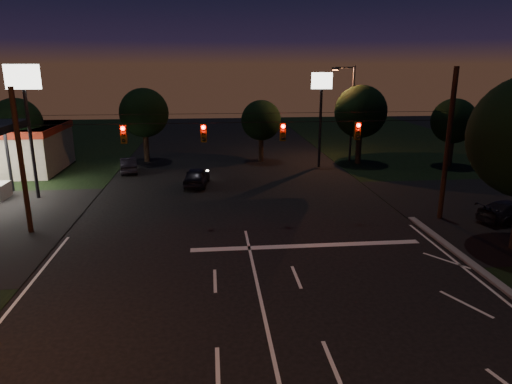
{
  "coord_description": "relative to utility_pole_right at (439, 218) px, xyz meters",
  "views": [
    {
      "loc": [
        -1.83,
        -10.17,
        9.11
      ],
      "look_at": [
        0.34,
        11.44,
        3.0
      ],
      "focal_mm": 32.0,
      "sensor_mm": 36.0,
      "label": 1
    }
  ],
  "objects": [
    {
      "name": "stop_bar",
      "position": [
        -9.0,
        -3.5,
        0.01
      ],
      "size": [
        12.0,
        0.5,
        0.01
      ],
      "primitive_type": "cube",
      "color": "silver",
      "rests_on": "ground"
    },
    {
      "name": "utility_pole_right",
      "position": [
        0.0,
        0.0,
        0.0
      ],
      "size": [
        0.3,
        0.3,
        9.0
      ],
      "primitive_type": "cylinder",
      "color": "black",
      "rests_on": "ground"
    },
    {
      "name": "utility_pole_left",
      "position": [
        -24.0,
        0.0,
        0.0
      ],
      "size": [
        0.28,
        0.28,
        8.0
      ],
      "primitive_type": "cylinder",
      "color": "black",
      "rests_on": "ground"
    },
    {
      "name": "signal_span",
      "position": [
        -12.0,
        -0.04,
        5.5
      ],
      "size": [
        24.0,
        0.4,
        1.56
      ],
      "color": "black",
      "rests_on": "ground"
    },
    {
      "name": "pole_sign_left_near",
      "position": [
        -26.0,
        7.0,
        6.98
      ],
      "size": [
        2.2,
        0.3,
        9.1
      ],
      "color": "black",
      "rests_on": "ground"
    },
    {
      "name": "pole_sign_right",
      "position": [
        -4.0,
        15.0,
        6.24
      ],
      "size": [
        1.8,
        0.3,
        8.4
      ],
      "color": "black",
      "rests_on": "ground"
    },
    {
      "name": "street_light_right_far",
      "position": [
        -0.76,
        17.0,
        5.24
      ],
      "size": [
        2.2,
        0.35,
        9.0
      ],
      "color": "black",
      "rests_on": "ground"
    },
    {
      "name": "tree_far_a",
      "position": [
        -29.98,
        15.12,
        4.26
      ],
      "size": [
        4.2,
        4.2,
        6.42
      ],
      "color": "black",
      "rests_on": "ground"
    },
    {
      "name": "tree_far_b",
      "position": [
        -19.98,
        19.13,
        4.61
      ],
      "size": [
        4.6,
        4.6,
        6.98
      ],
      "color": "black",
      "rests_on": "ground"
    },
    {
      "name": "tree_far_c",
      "position": [
        -8.98,
        18.1,
        3.9
      ],
      "size": [
        3.8,
        3.8,
        5.86
      ],
      "color": "black",
      "rests_on": "ground"
    },
    {
      "name": "tree_far_d",
      "position": [
        0.02,
        16.13,
        4.83
      ],
      "size": [
        4.8,
        4.8,
        7.3
      ],
      "color": "black",
      "rests_on": "ground"
    },
    {
      "name": "tree_far_e",
      "position": [
        8.02,
        14.11,
        4.11
      ],
      "size": [
        4.0,
        4.0,
        6.18
      ],
      "color": "black",
      "rests_on": "ground"
    },
    {
      "name": "car_oncoming_a",
      "position": [
        -14.99,
        9.39,
        0.71
      ],
      "size": [
        2.17,
        4.36,
        1.43
      ],
      "primitive_type": "imported",
      "rotation": [
        0.0,
        0.0,
        3.02
      ],
      "color": "black",
      "rests_on": "ground"
    },
    {
      "name": "car_oncoming_b",
      "position": [
        -21.0,
        14.62,
        0.64
      ],
      "size": [
        2.03,
        4.07,
        1.28
      ],
      "primitive_type": "imported",
      "rotation": [
        0.0,
        0.0,
        3.32
      ],
      "color": "black",
      "rests_on": "ground"
    },
    {
      "name": "car_cross",
      "position": [
        3.92,
        -0.98,
        0.64
      ],
      "size": [
        4.71,
        2.92,
        1.27
      ],
      "primitive_type": "imported",
      "rotation": [
        0.0,
        0.0,
        1.85
      ],
      "color": "black",
      "rests_on": "ground"
    }
  ]
}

